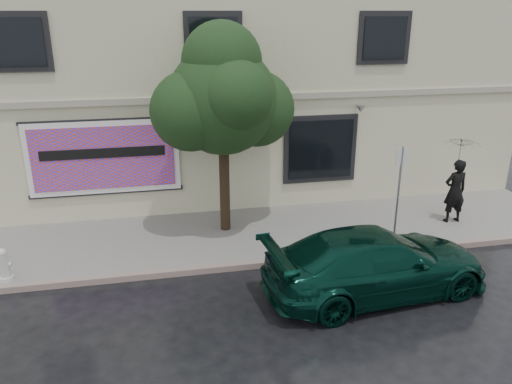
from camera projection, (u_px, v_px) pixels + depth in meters
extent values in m
plane|color=black|center=(248.00, 302.00, 10.81)|extent=(90.00, 90.00, 0.00)
cube|color=gray|center=(226.00, 237.00, 13.78)|extent=(20.00, 3.50, 0.15)
cube|color=gray|center=(237.00, 267.00, 12.17)|extent=(20.00, 0.18, 0.16)
cube|color=beige|center=(201.00, 83.00, 17.90)|extent=(20.00, 8.00, 7.00)
cube|color=#9E9984|center=(215.00, 99.00, 14.14)|extent=(20.00, 0.12, 0.18)
cube|color=black|center=(320.00, 149.00, 15.31)|extent=(2.30, 0.10, 2.10)
cube|color=black|center=(321.00, 149.00, 15.25)|extent=(2.00, 0.05, 1.80)
cube|color=black|center=(17.00, 42.00, 12.60)|extent=(1.30, 0.05, 1.20)
cube|color=black|center=(214.00, 40.00, 13.54)|extent=(1.30, 0.05, 1.20)
cube|color=black|center=(385.00, 38.00, 14.47)|extent=(1.30, 0.05, 1.20)
cube|color=white|center=(104.00, 158.00, 14.05)|extent=(4.20, 0.06, 2.10)
cube|color=#CF452E|center=(104.00, 158.00, 14.01)|extent=(3.90, 0.04, 1.80)
cube|color=black|center=(108.00, 192.00, 14.44)|extent=(4.30, 0.10, 0.10)
cube|color=black|center=(100.00, 121.00, 13.72)|extent=(4.30, 0.10, 0.10)
cube|color=black|center=(103.00, 153.00, 13.93)|extent=(3.40, 0.02, 0.28)
imported|color=black|center=(376.00, 263.00, 10.97)|extent=(5.27, 2.78, 1.47)
imported|color=black|center=(455.00, 191.00, 14.28)|extent=(0.70, 0.47, 1.87)
imported|color=black|center=(462.00, 146.00, 13.82)|extent=(1.33, 1.33, 0.80)
cylinder|color=#312315|center=(225.00, 186.00, 13.66)|extent=(0.28, 0.28, 2.56)
sphere|color=black|center=(223.00, 100.00, 12.86)|extent=(2.84, 2.84, 2.84)
cylinder|color=silver|center=(7.00, 278.00, 11.41)|extent=(0.30, 0.30, 0.08)
cylinder|color=silver|center=(4.00, 266.00, 11.31)|extent=(0.22, 0.22, 0.56)
sphere|color=silver|center=(2.00, 253.00, 11.20)|extent=(0.22, 0.22, 0.22)
cylinder|color=silver|center=(4.00, 265.00, 11.30)|extent=(0.32, 0.10, 0.10)
cylinder|color=#9A9DA3|center=(398.00, 197.00, 12.67)|extent=(0.06, 0.06, 2.66)
cube|color=silver|center=(402.00, 157.00, 12.31)|extent=(0.33, 0.06, 0.43)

